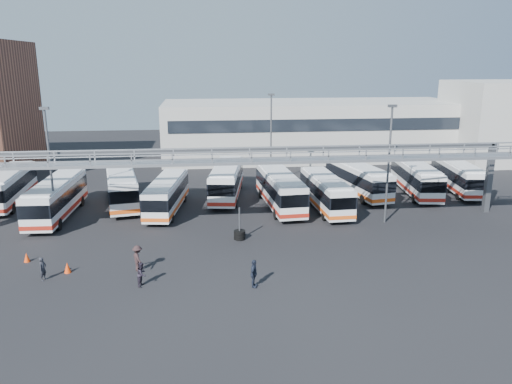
{
  "coord_description": "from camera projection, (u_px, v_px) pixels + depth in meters",
  "views": [
    {
      "loc": [
        -3.79,
        -33.1,
        13.78
      ],
      "look_at": [
        0.53,
        6.0,
        3.34
      ],
      "focal_mm": 35.0,
      "sensor_mm": 36.0,
      "label": 1
    }
  ],
  "objects": [
    {
      "name": "cone_right",
      "position": [
        27.0,
        257.0,
        35.08
      ],
      "size": [
        0.48,
        0.48,
        0.68
      ],
      "primitive_type": "cone",
      "rotation": [
        0.0,
        0.0,
        -0.14
      ],
      "color": "#EC3E0D",
      "rests_on": "ground"
    },
    {
      "name": "pedestrian_c",
      "position": [
        138.0,
        258.0,
        33.41
      ],
      "size": [
        1.15,
        1.35,
        1.81
      ],
      "primitive_type": "imported",
      "rotation": [
        0.0,
        0.0,
        2.06
      ],
      "color": "#2C1D1E",
      "rests_on": "ground"
    },
    {
      "name": "cone_left",
      "position": [
        67.0,
        267.0,
        33.28
      ],
      "size": [
        0.47,
        0.47,
        0.73
      ],
      "primitive_type": "cone",
      "rotation": [
        0.0,
        0.0,
        0.04
      ],
      "color": "#EC3E0D",
      "rests_on": "ground"
    },
    {
      "name": "light_pole_mid",
      "position": [
        389.0,
        158.0,
        42.27
      ],
      "size": [
        0.7,
        0.35,
        10.21
      ],
      "color": "#4C4F54",
      "rests_on": "ground"
    },
    {
      "name": "bus_0",
      "position": [
        9.0,
        186.0,
        48.8
      ],
      "size": [
        3.2,
        11.14,
        3.34
      ],
      "rotation": [
        0.0,
        0.0,
        0.06
      ],
      "color": "silver",
      "rests_on": "ground"
    },
    {
      "name": "bus_2",
      "position": [
        121.0,
        186.0,
        48.66
      ],
      "size": [
        4.68,
        11.55,
        3.42
      ],
      "rotation": [
        0.0,
        0.0,
        0.19
      ],
      "color": "silver",
      "rests_on": "ground"
    },
    {
      "name": "gantry",
      "position": [
        250.0,
        167.0,
        39.96
      ],
      "size": [
        51.4,
        5.15,
        7.1
      ],
      "color": "#989AA0",
      "rests_on": "ground"
    },
    {
      "name": "bus_4",
      "position": [
        227.0,
        180.0,
        51.14
      ],
      "size": [
        4.26,
        11.51,
        3.42
      ],
      "rotation": [
        0.0,
        0.0,
        -0.15
      ],
      "color": "silver",
      "rests_on": "ground"
    },
    {
      "name": "bus_7",
      "position": [
        358.0,
        178.0,
        52.12
      ],
      "size": [
        4.3,
        11.04,
        3.27
      ],
      "rotation": [
        0.0,
        0.0,
        0.17
      ],
      "color": "silver",
      "rests_on": "ground"
    },
    {
      "name": "bus_6",
      "position": [
        326.0,
        191.0,
        47.06
      ],
      "size": [
        2.87,
        10.56,
        3.18
      ],
      "rotation": [
        0.0,
        0.0,
        0.04
      ],
      "color": "silver",
      "rests_on": "ground"
    },
    {
      "name": "building_right",
      "position": [
        504.0,
        122.0,
        69.11
      ],
      "size": [
        14.0,
        12.0,
        11.0
      ],
      "primitive_type": "cube",
      "color": "#B2B2AD",
      "rests_on": "ground"
    },
    {
      "name": "light_pole_back",
      "position": [
        271.0,
        134.0,
        55.82
      ],
      "size": [
        0.7,
        0.35,
        10.21
      ],
      "color": "#4C4F54",
      "rests_on": "ground"
    },
    {
      "name": "tire_stack",
      "position": [
        240.0,
        234.0,
        39.46
      ],
      "size": [
        0.92,
        0.92,
        2.62
      ],
      "color": "black",
      "rests_on": "ground"
    },
    {
      "name": "bus_5",
      "position": [
        280.0,
        188.0,
        47.62
      ],
      "size": [
        3.36,
        11.39,
        3.41
      ],
      "rotation": [
        0.0,
        0.0,
        0.07
      ],
      "color": "silver",
      "rests_on": "ground"
    },
    {
      "name": "bus_8",
      "position": [
        416.0,
        177.0,
        52.43
      ],
      "size": [
        3.77,
        11.08,
        3.3
      ],
      "rotation": [
        0.0,
        0.0,
        -0.12
      ],
      "color": "silver",
      "rests_on": "ground"
    },
    {
      "name": "bus_9",
      "position": [
        458.0,
        176.0,
        53.5
      ],
      "size": [
        3.79,
        10.71,
        3.18
      ],
      "rotation": [
        0.0,
        0.0,
        -0.13
      ],
      "color": "silver",
      "rests_on": "ground"
    },
    {
      "name": "pedestrian_d",
      "position": [
        254.0,
        274.0,
        31.02
      ],
      "size": [
        0.78,
        1.15,
        1.82
      ],
      "primitive_type": "imported",
      "rotation": [
        0.0,
        0.0,
        1.23
      ],
      "color": "#1C2333",
      "rests_on": "ground"
    },
    {
      "name": "light_pole_left",
      "position": [
        50.0,
        163.0,
        40.25
      ],
      "size": [
        0.7,
        0.35,
        10.21
      ],
      "color": "#4C4F54",
      "rests_on": "ground"
    },
    {
      "name": "warehouse",
      "position": [
        310.0,
        129.0,
        72.49
      ],
      "size": [
        42.0,
        14.0,
        8.0
      ],
      "primitive_type": "cube",
      "color": "#9E9E99",
      "rests_on": "ground"
    },
    {
      "name": "pedestrian_b",
      "position": [
        142.0,
        274.0,
        31.26
      ],
      "size": [
        0.8,
        0.91,
        1.57
      ],
      "primitive_type": "imported",
      "rotation": [
        0.0,
        0.0,
        1.26
      ],
      "color": "#231D29",
      "rests_on": "ground"
    },
    {
      "name": "bus_1",
      "position": [
        56.0,
        197.0,
        44.57
      ],
      "size": [
        3.0,
        11.28,
        3.4
      ],
      "rotation": [
        0.0,
        0.0,
        -0.04
      ],
      "color": "silver",
      "rests_on": "ground"
    },
    {
      "name": "bus_3",
      "position": [
        167.0,
        194.0,
        46.41
      ],
      "size": [
        3.79,
        10.49,
        3.11
      ],
      "rotation": [
        0.0,
        0.0,
        -0.14
      ],
      "color": "silver",
      "rests_on": "ground"
    },
    {
      "name": "ground",
      "position": [
        258.0,
        259.0,
        35.73
      ],
      "size": [
        140.0,
        140.0,
        0.0
      ],
      "primitive_type": "plane",
      "color": "black",
      "rests_on": "ground"
    },
    {
      "name": "pedestrian_a",
      "position": [
        43.0,
        269.0,
        32.04
      ],
      "size": [
        0.55,
        0.66,
        1.56
      ],
      "primitive_type": "imported",
      "rotation": [
        0.0,
        0.0,
        1.22
      ],
      "color": "#21232A",
      "rests_on": "ground"
    }
  ]
}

